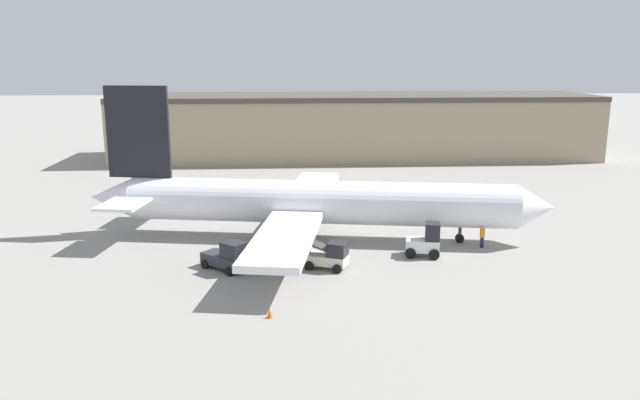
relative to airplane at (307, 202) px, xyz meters
The scene contains 8 objects.
ground_plane 3.23m from the airplane, ahead, with size 400.00×400.00×0.00m, color gray.
terminal_building 43.11m from the airplane, 78.03° to the left, with size 68.55×16.17×9.20m.
airplane is the anchor object (origin of this frame).
ground_crew_worker 14.14m from the airplane, 14.54° to the right, with size 0.39×0.39×1.77m.
baggage_tug 9.79m from the airplane, 127.36° to the right, with size 3.57×3.43×2.17m.
belt_loader_truck 8.09m from the airplane, 80.48° to the right, with size 3.23×2.66×1.99m.
pushback_tug 10.34m from the airplane, 31.63° to the right, with size 2.85×2.30×2.59m.
safety_cone_near 16.41m from the airplane, 99.87° to the right, with size 0.36×0.36×0.55m.
Camera 1 is at (-3.08, -49.03, 14.54)m, focal length 35.00 mm.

